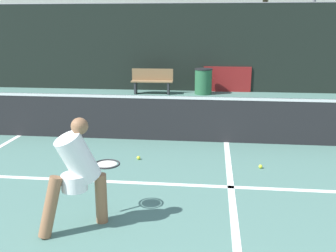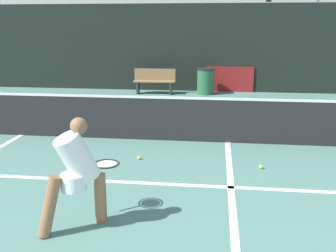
{
  "view_description": "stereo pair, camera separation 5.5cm",
  "coord_description": "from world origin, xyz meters",
  "px_view_note": "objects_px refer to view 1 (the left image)",
  "views": [
    {
      "loc": [
        -0.32,
        -0.72,
        2.39
      ],
      "look_at": [
        -0.94,
        4.75,
        0.95
      ],
      "focal_mm": 42.0,
      "sensor_mm": 36.0,
      "label": 1
    },
    {
      "loc": [
        -0.26,
        -0.71,
        2.39
      ],
      "look_at": [
        -0.94,
        4.75,
        0.95
      ],
      "focal_mm": 42.0,
      "sensor_mm": 36.0,
      "label": 2
    }
  ],
  "objects_px": {
    "parked_car": "(226,67)",
    "trash_bin": "(203,81)",
    "courtside_bench": "(152,81)",
    "player_practicing": "(78,171)"
  },
  "relations": [
    {
      "from": "player_practicing",
      "to": "trash_bin",
      "type": "relative_size",
      "value": 1.54
    },
    {
      "from": "player_practicing",
      "to": "parked_car",
      "type": "distance_m",
      "value": 12.43
    },
    {
      "from": "parked_car",
      "to": "trash_bin",
      "type": "bearing_deg",
      "value": -106.85
    },
    {
      "from": "courtside_bench",
      "to": "player_practicing",
      "type": "bearing_deg",
      "value": -88.35
    },
    {
      "from": "player_practicing",
      "to": "trash_bin",
      "type": "bearing_deg",
      "value": 44.55
    },
    {
      "from": "courtside_bench",
      "to": "trash_bin",
      "type": "xyz_separation_m",
      "value": [
        1.77,
        0.13,
        -0.02
      ]
    },
    {
      "from": "courtside_bench",
      "to": "trash_bin",
      "type": "height_order",
      "value": "trash_bin"
    },
    {
      "from": "courtside_bench",
      "to": "parked_car",
      "type": "bearing_deg",
      "value": 46.33
    },
    {
      "from": "player_practicing",
      "to": "trash_bin",
      "type": "xyz_separation_m",
      "value": [
        1.22,
        9.46,
        -0.28
      ]
    },
    {
      "from": "player_practicing",
      "to": "trash_bin",
      "type": "distance_m",
      "value": 9.54
    }
  ]
}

